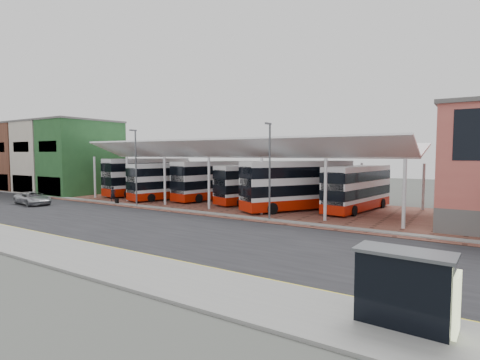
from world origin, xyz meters
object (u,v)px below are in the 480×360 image
(bus_0, at_px, (148,177))
(bus_4, at_px, (298,186))
(pedestrian, at_px, (113,194))
(bus_5, at_px, (358,188))
(bus_3, at_px, (257,184))
(bus_2, at_px, (214,180))
(bus_1, at_px, (171,181))
(bus_shelter, at_px, (411,282))
(silver_car, at_px, (33,198))

(bus_0, xyz_separation_m, bus_4, (22.61, -1.71, -0.04))
(bus_4, relative_size, pedestrian, 6.61)
(bus_5, height_order, pedestrian, bus_5)
(bus_3, height_order, pedestrian, bus_3)
(bus_2, height_order, pedestrian, bus_2)
(bus_3, bearing_deg, bus_5, 21.07)
(pedestrian, bearing_deg, bus_1, -22.51)
(bus_0, relative_size, bus_5, 1.13)
(bus_0, xyz_separation_m, bus_3, (16.63, 0.53, -0.32))
(bus_5, bearing_deg, bus_2, -170.50)
(bus_1, distance_m, pedestrian, 6.86)
(bus_0, xyz_separation_m, bus_2, (10.50, 0.71, -0.13))
(bus_3, relative_size, bus_shelter, 3.44)
(bus_1, distance_m, bus_4, 16.72)
(bus_1, bearing_deg, silver_car, -112.41)
(bus_0, height_order, bus_5, bus_0)
(silver_car, bearing_deg, bus_1, -31.73)
(bus_4, bearing_deg, bus_0, -153.21)
(bus_2, distance_m, bus_shelter, 34.94)
(bus_3, distance_m, bus_5, 11.05)
(bus_3, bearing_deg, silver_car, -125.94)
(bus_1, distance_m, silver_car, 15.08)
(silver_car, xyz_separation_m, pedestrian, (5.37, 6.32, 0.20))
(bus_5, bearing_deg, bus_shelter, -62.50)
(bus_1, xyz_separation_m, bus_4, (16.72, 0.08, 0.23))
(bus_4, relative_size, bus_shelter, 3.72)
(bus_0, xyz_separation_m, bus_1, (5.89, -1.79, -0.27))
(bus_2, bearing_deg, bus_4, -2.18)
(bus_2, distance_m, silver_car, 20.00)
(bus_4, xyz_separation_m, silver_car, (-25.98, -11.90, -1.72))
(bus_1, xyz_separation_m, bus_3, (10.74, 2.33, -0.05))
(bus_shelter, bearing_deg, bus_2, 139.58)
(silver_car, relative_size, pedestrian, 2.94)
(bus_5, bearing_deg, bus_1, -164.14)
(bus_0, distance_m, bus_4, 22.68)
(bus_5, distance_m, silver_car, 34.32)
(bus_3, xyz_separation_m, bus_4, (5.98, -2.24, 0.28))
(bus_4, bearing_deg, bus_shelter, -27.12)
(bus_5, bearing_deg, pedestrian, -153.53)
(pedestrian, relative_size, bus_shelter, 0.56)
(silver_car, distance_m, pedestrian, 8.29)
(bus_2, height_order, bus_4, bus_4)
(bus_4, relative_size, bus_5, 1.06)
(bus_1, height_order, bus_5, bus_1)
(bus_2, bearing_deg, bus_3, 7.45)
(bus_2, xyz_separation_m, bus_5, (17.17, 0.26, -0.14))
(bus_4, height_order, bus_shelter, bus_4)
(bus_0, relative_size, bus_1, 1.12)
(bus_2, relative_size, bus_shelter, 3.75)
(bus_0, relative_size, bus_2, 1.06)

